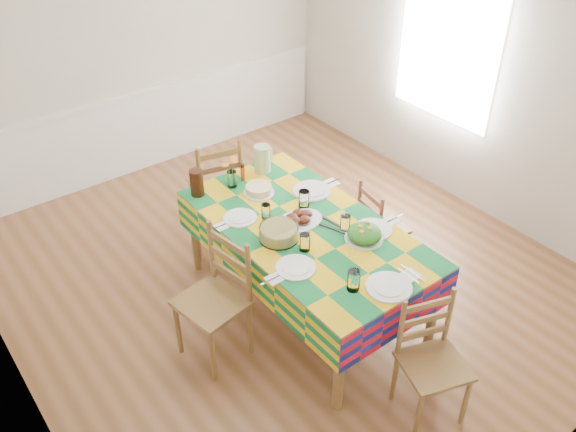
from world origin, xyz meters
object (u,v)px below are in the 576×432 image
object	(u,v)px
chair_near	(431,361)
chair_far	(217,187)
meat_platter	(299,219)
chair_left	(216,299)
chair_right	(379,227)
dining_table	(306,236)
tea_pitcher	(197,183)
green_pitcher	(262,159)

from	to	relation	value
chair_near	chair_far	world-z (taller)	chair_far
chair_far	meat_platter	bearing A→B (deg)	103.55
meat_platter	chair_left	world-z (taller)	chair_left
chair_left	chair_right	bearing A→B (deg)	80.33
dining_table	chair_far	xyz separation A→B (m)	(-0.01, 1.32, -0.21)
dining_table	tea_pitcher	world-z (taller)	tea_pitcher
dining_table	chair_right	xyz separation A→B (m)	(0.84, 0.01, -0.30)
green_pitcher	tea_pitcher	xyz separation A→B (m)	(-0.65, 0.02, -0.01)
dining_table	meat_platter	size ratio (longest dim) A/B	5.30
chair_near	chair_left	world-z (taller)	chair_left
green_pitcher	tea_pitcher	distance (m)	0.65
chair_far	chair_right	distance (m)	1.57
tea_pitcher	chair_left	size ratio (longest dim) A/B	0.22
chair_left	meat_platter	bearing A→B (deg)	85.13
chair_far	chair_right	size ratio (longest dim) A/B	1.21
chair_left	dining_table	bearing A→B (deg)	79.82
dining_table	chair_left	world-z (taller)	chair_left
tea_pitcher	chair_right	world-z (taller)	tea_pitcher
chair_right	dining_table	bearing A→B (deg)	100.49
green_pitcher	chair_far	bearing A→B (deg)	117.31
chair_near	chair_far	size ratio (longest dim) A/B	0.91
meat_platter	chair_right	distance (m)	0.95
green_pitcher	tea_pitcher	world-z (taller)	green_pitcher
dining_table	chair_far	world-z (taller)	chair_far
tea_pitcher	chair_far	size ratio (longest dim) A/B	0.22
chair_near	chair_right	distance (m)	1.57
meat_platter	chair_left	bearing A→B (deg)	-175.25
tea_pitcher	chair_right	size ratio (longest dim) A/B	0.27
green_pitcher	chair_left	size ratio (longest dim) A/B	0.23
meat_platter	tea_pitcher	distance (m)	0.93
dining_table	chair_right	bearing A→B (deg)	0.47
chair_left	chair_right	size ratio (longest dim) A/B	1.22
green_pitcher	meat_platter	bearing A→B (deg)	-105.49
dining_table	chair_left	bearing A→B (deg)	179.44
meat_platter	chair_left	xyz separation A→B (m)	(-0.83, -0.07, -0.33)
chair_right	chair_left	bearing A→B (deg)	99.98
meat_platter	chair_near	world-z (taller)	chair_near
chair_near	chair_left	size ratio (longest dim) A/B	0.90
dining_table	chair_left	distance (m)	0.86
dining_table	chair_left	xyz separation A→B (m)	(-0.84, 0.01, -0.21)
dining_table	chair_far	distance (m)	1.34
green_pitcher	chair_near	xyz separation A→B (m)	(-0.20, -2.21, -0.47)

